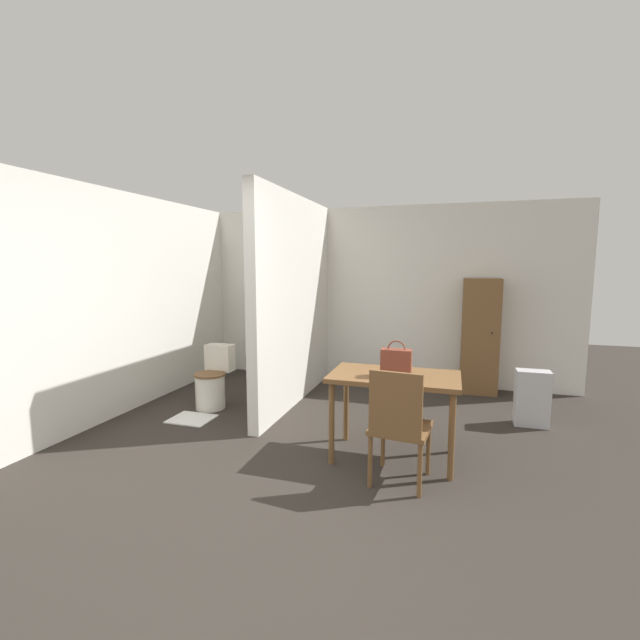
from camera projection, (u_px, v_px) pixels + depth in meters
ground_plane at (248, 533)px, 2.70m from camera, size 16.00×16.00×0.00m
wall_back at (367, 295)px, 6.23m from camera, size 5.72×0.12×2.50m
wall_left at (135, 302)px, 5.06m from camera, size 0.12×4.84×2.50m
partition_wall at (295, 301)px, 5.21m from camera, size 0.12×2.43×2.50m
dining_table at (394, 385)px, 3.67m from camera, size 1.09×0.64×0.75m
wooden_chair at (399, 423)px, 3.23m from camera, size 0.48×0.48×0.92m
toilet at (213, 381)px, 5.08m from camera, size 0.36×0.51×0.72m
handbag at (396, 362)px, 3.57m from camera, size 0.25×0.12×0.31m
wooden_cabinet at (480, 336)px, 5.60m from camera, size 0.46×0.37×1.51m
bath_mat at (192, 419)px, 4.69m from camera, size 0.46×0.38×0.01m
space_heater at (532, 398)px, 4.48m from camera, size 0.33×0.19×0.59m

